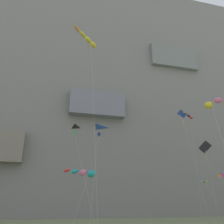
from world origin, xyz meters
The scene contains 10 objects.
cliff_face centered at (-0.01, 60.01, 36.49)m, with size 180.00×23.01×73.07m.
kite_diamond_upper_right centered at (17.70, 37.77, 21.61)m, with size 2.10×5.17×23.27m.
kite_windsock_far_right centered at (6.37, 12.59, 13.21)m, with size 4.06×5.65×13.94m.
kite_windsock_mid_left centered at (22.04, 39.19, 7.42)m, with size 3.71×2.31×7.71m.
kite_windsock_upper_mid centered at (-6.03, 23.77, 6.75)m, with size 4.18×7.16×7.49m.
kite_delta_mid_right centered at (-4.91, 21.86, 11.22)m, with size 2.17×4.13×11.53m.
kite_delta_mid_center centered at (-8.08, 20.07, 10.60)m, with size 3.19×6.49×11.05m.
kite_diamond_low_center centered at (20.18, 34.76, 13.74)m, with size 3.49×4.82×15.26m.
kite_windsock_front_field centered at (20.09, 38.90, 22.13)m, with size 4.45×3.65×22.50m.
kite_windsock_high_left centered at (-7.07, 16.41, 21.30)m, with size 3.45×4.08×21.87m.
Camera 1 is at (-9.96, -6.66, 3.15)m, focal length 37.67 mm.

